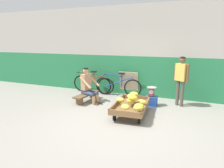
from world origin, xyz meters
TOP-DOWN VIEW (x-y plane):
  - ground_plane at (0.00, 0.00)m, footprint 80.00×80.00m
  - back_wall at (0.00, 2.79)m, footprint 16.00×0.30m
  - banana_cart at (0.12, 0.68)m, footprint 0.94×1.49m
  - banana_pile at (0.20, 0.55)m, footprint 0.89×1.11m
  - low_bench at (-1.59, 1.30)m, footprint 0.42×1.13m
  - vendor_seated at (-1.51, 1.28)m, footprint 0.73×0.58m
  - plastic_crate at (0.49, 1.68)m, footprint 0.36×0.28m
  - weighing_scale at (0.49, 1.68)m, footprint 0.30×0.30m
  - bicycle_near_left at (-1.97, 2.40)m, footprint 1.66×0.48m
  - bicycle_far_left at (-0.84, 2.37)m, footprint 1.66×0.48m
  - sign_board at (-0.52, 2.60)m, footprint 0.70×0.23m
  - customer_adult at (1.30, 1.99)m, footprint 0.43×0.34m

SIDE VIEW (x-z plane):
  - ground_plane at x=0.00m, z-range 0.00..0.00m
  - plastic_crate at x=0.49m, z-range 0.00..0.30m
  - low_bench at x=-1.59m, z-range 0.06..0.33m
  - banana_cart at x=0.12m, z-range 0.06..0.42m
  - bicycle_near_left at x=-1.97m, z-range -0.08..0.78m
  - bicycle_far_left at x=-0.84m, z-range -0.08..0.78m
  - sign_board at x=-0.52m, z-range 0.00..0.88m
  - weighing_scale at x=0.49m, z-range 0.31..0.60m
  - banana_pile at x=0.20m, z-range 0.33..0.59m
  - vendor_seated at x=-1.51m, z-range 0.00..1.14m
  - customer_adult at x=1.30m, z-range 0.19..1.72m
  - back_wall at x=0.00m, z-range 0.00..3.21m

